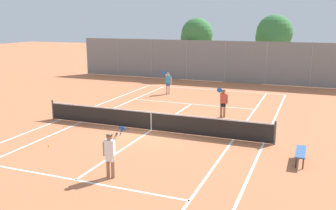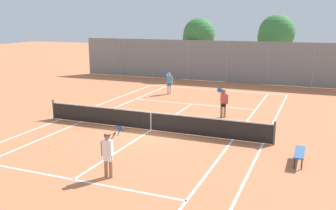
# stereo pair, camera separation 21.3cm
# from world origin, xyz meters

# --- Properties ---
(ground_plane) EXTENTS (120.00, 120.00, 0.00)m
(ground_plane) POSITION_xyz_m (0.00, 0.00, 0.00)
(ground_plane) COLOR #C67047
(court_line_markings) EXTENTS (11.10, 23.90, 0.01)m
(court_line_markings) POSITION_xyz_m (0.00, 0.00, 0.00)
(court_line_markings) COLOR white
(court_line_markings) RESTS_ON ground
(tennis_net) EXTENTS (12.00, 0.10, 1.07)m
(tennis_net) POSITION_xyz_m (0.00, 0.00, 0.51)
(tennis_net) COLOR #474C47
(tennis_net) RESTS_ON ground
(player_near_side) EXTENTS (0.62, 0.77, 1.77)m
(player_near_side) POSITION_xyz_m (1.02, -5.75, 0.93)
(player_near_side) COLOR #936B4C
(player_near_side) RESTS_ON ground
(player_far_left) EXTENTS (0.49, 0.87, 1.77)m
(player_far_left) POSITION_xyz_m (-2.65, 8.98, 0.93)
(player_far_left) COLOR beige
(player_far_left) RESTS_ON ground
(player_far_right) EXTENTS (0.51, 0.85, 1.77)m
(player_far_right) POSITION_xyz_m (2.72, 3.81, 0.93)
(player_far_right) COLOR #936B4C
(player_far_right) RESTS_ON ground
(loose_tennis_ball_0) EXTENTS (0.07, 0.07, 0.07)m
(loose_tennis_ball_0) POSITION_xyz_m (-2.83, 0.39, 0.03)
(loose_tennis_ball_0) COLOR #D1DB33
(loose_tennis_ball_0) RESTS_ON ground
(loose_tennis_ball_1) EXTENTS (0.07, 0.07, 0.07)m
(loose_tennis_ball_1) POSITION_xyz_m (-4.42, -1.09, 0.03)
(loose_tennis_ball_1) COLOR #D1DB33
(loose_tennis_ball_1) RESTS_ON ground
(loose_tennis_ball_2) EXTENTS (0.07, 0.07, 0.07)m
(loose_tennis_ball_2) POSITION_xyz_m (-3.14, -3.88, 0.03)
(loose_tennis_ball_2) COLOR #D1DB33
(loose_tennis_ball_2) RESTS_ON ground
(courtside_bench) EXTENTS (0.36, 1.50, 0.47)m
(courtside_bench) POSITION_xyz_m (7.11, -1.84, 0.41)
(courtside_bench) COLOR #33598C
(courtside_bench) RESTS_ON ground
(back_fence) EXTENTS (28.35, 0.08, 3.63)m
(back_fence) POSITION_xyz_m (0.00, 15.87, 1.82)
(back_fence) COLOR gray
(back_fence) RESTS_ON ground
(tree_behind_left) EXTENTS (3.03, 2.96, 5.57)m
(tree_behind_left) POSITION_xyz_m (-3.31, 17.75, 3.99)
(tree_behind_left) COLOR brown
(tree_behind_left) RESTS_ON ground
(tree_behind_right) EXTENTS (3.31, 3.25, 5.86)m
(tree_behind_right) POSITION_xyz_m (3.55, 19.13, 4.12)
(tree_behind_right) COLOR brown
(tree_behind_right) RESTS_ON ground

